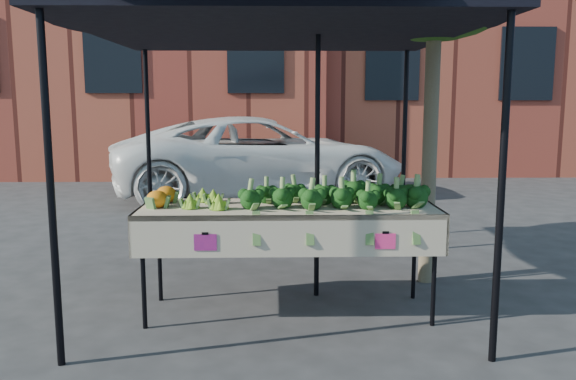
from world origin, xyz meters
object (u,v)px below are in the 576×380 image
Objects in this scene: table at (289,260)px; vehicle at (259,50)px; canopy at (277,143)px; street_tree at (433,72)px.

vehicle reaches higher than table.
table is at bearing -79.96° from canopy.
vehicle is (-0.31, 5.44, 1.26)m from canopy.
canopy is at bearing -167.74° from street_tree.
table is at bearing -148.89° from street_tree.
table is 6.34m from vehicle.
canopy is 0.60× the size of vehicle.
vehicle is (-0.40, 5.94, 2.18)m from table.
vehicle is at bearing 93.22° from canopy.
table is 1.05m from canopy.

